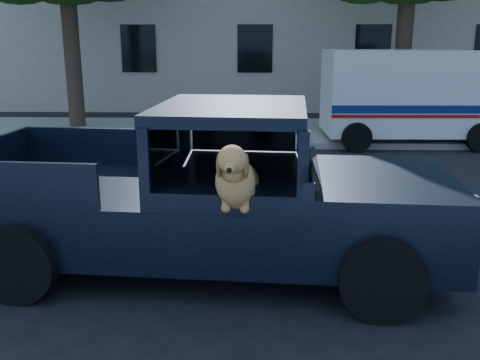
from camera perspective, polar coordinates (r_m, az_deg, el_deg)
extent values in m
plane|color=black|center=(5.99, -8.82, -10.70)|extent=(120.00, 120.00, 0.00)
cube|color=gray|center=(14.76, -2.42, 5.20)|extent=(60.00, 4.00, 0.15)
cylinder|color=#332619|center=(15.74, -17.47, 12.94)|extent=(0.44, 0.44, 4.40)
cylinder|color=#332619|center=(15.42, 16.99, 12.95)|extent=(0.44, 0.44, 4.40)
cube|color=black|center=(6.09, -3.18, -3.62)|extent=(5.40, 2.40, 0.67)
cube|color=black|center=(5.97, 14.82, -0.32)|extent=(1.66, 2.13, 0.16)
cube|color=black|center=(5.79, -0.85, 7.49)|extent=(1.71, 2.05, 0.12)
cube|color=black|center=(5.80, 7.25, 3.85)|extent=(0.38, 1.76, 0.57)
cube|color=black|center=(5.54, 0.72, -3.39)|extent=(0.60, 0.60, 0.39)
cube|color=black|center=(4.61, 7.36, -1.27)|extent=(0.10, 0.06, 0.16)
cube|color=silver|center=(13.88, 17.62, 5.87)|extent=(4.22, 1.99, 0.50)
cube|color=silver|center=(13.66, 16.34, 10.03)|extent=(3.42, 1.97, 1.49)
cube|color=silver|center=(14.38, 24.12, 7.96)|extent=(0.94, 1.86, 0.70)
cube|color=navy|center=(12.80, 17.31, 7.20)|extent=(3.38, 0.10, 0.18)
cube|color=#9E0F0F|center=(12.82, 17.25, 6.50)|extent=(3.38, 0.10, 0.07)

